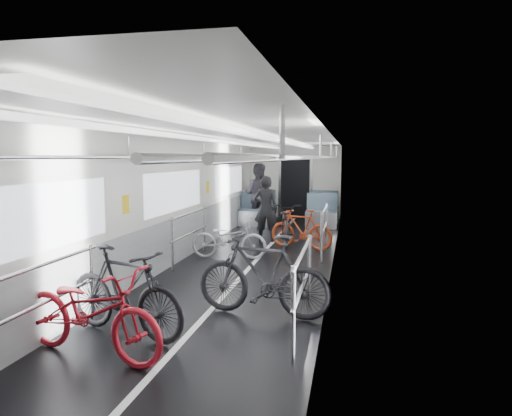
{
  "coord_description": "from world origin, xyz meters",
  "views": [
    {
      "loc": [
        1.8,
        -8.22,
        2.06
      ],
      "look_at": [
        0.0,
        0.48,
        1.06
      ],
      "focal_mm": 32.0,
      "sensor_mm": 36.0,
      "label": 1
    }
  ],
  "objects": [
    {
      "name": "car_shell",
      "position": [
        0.0,
        1.78,
        1.13
      ],
      "size": [
        3.02,
        14.01,
        2.41
      ],
      "color": "black",
      "rests_on": "ground"
    },
    {
      "name": "bike_left_near",
      "position": [
        -0.77,
        -4.15,
        0.48
      ],
      "size": [
        1.93,
        1.05,
        0.96
      ],
      "primitive_type": "imported",
      "rotation": [
        0.0,
        0.0,
        1.33
      ],
      "color": "red",
      "rests_on": "floor"
    },
    {
      "name": "person_seated",
      "position": [
        -0.93,
        5.28,
        0.93
      ],
      "size": [
        0.96,
        0.78,
        1.86
      ],
      "primitive_type": "imported",
      "rotation": [
        0.0,
        0.0,
        3.06
      ],
      "color": "#2C2A32",
      "rests_on": "floor"
    },
    {
      "name": "bike_right_near",
      "position": [
        0.73,
        -2.59,
        0.54
      ],
      "size": [
        1.84,
        0.72,
        1.08
      ],
      "primitive_type": "imported",
      "rotation": [
        0.0,
        0.0,
        -1.69
      ],
      "color": "black",
      "rests_on": "floor"
    },
    {
      "name": "bike_left_far",
      "position": [
        -0.58,
        0.58,
        0.4
      ],
      "size": [
        1.57,
        0.63,
        0.81
      ],
      "primitive_type": "imported",
      "rotation": [
        0.0,
        0.0,
        1.63
      ],
      "color": "#AAABAF",
      "rests_on": "floor"
    },
    {
      "name": "bike_aisle",
      "position": [
        0.32,
        2.44,
        0.49
      ],
      "size": [
        0.98,
        1.97,
        0.99
      ],
      "primitive_type": "imported",
      "rotation": [
        0.0,
        0.0,
        0.18
      ],
      "color": "black",
      "rests_on": "floor"
    },
    {
      "name": "person_standing",
      "position": [
        -0.18,
        2.54,
        0.8
      ],
      "size": [
        0.61,
        0.42,
        1.61
      ],
      "primitive_type": "imported",
      "rotation": [
        0.0,
        0.0,
        3.2
      ],
      "color": "black",
      "rests_on": "floor"
    },
    {
      "name": "bike_left_mid",
      "position": [
        -0.71,
        -3.55,
        0.52
      ],
      "size": [
        1.8,
        1.0,
        1.04
      ],
      "primitive_type": "imported",
      "rotation": [
        0.0,
        0.0,
        1.26
      ],
      "color": "black",
      "rests_on": "floor"
    },
    {
      "name": "bike_right_far",
      "position": [
        0.75,
        1.84,
        0.45
      ],
      "size": [
        1.55,
        0.89,
        0.9
      ],
      "primitive_type": "imported",
      "rotation": [
        0.0,
        0.0,
        -1.91
      ],
      "color": "#A63514",
      "rests_on": "floor"
    }
  ]
}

